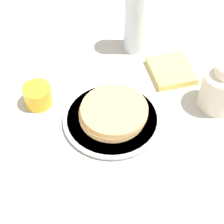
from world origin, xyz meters
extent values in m
plane|color=#BCB7AD|center=(0.00, 0.00, 0.00)|extent=(4.00, 4.00, 0.00)
cylinder|color=silver|center=(0.02, 0.01, 0.01)|extent=(0.23, 0.23, 0.01)
cylinder|color=silver|center=(0.02, 0.01, 0.01)|extent=(0.25, 0.25, 0.01)
cylinder|color=tan|center=(0.02, 0.01, 0.02)|extent=(0.17, 0.17, 0.01)
cylinder|color=#DEAB6B|center=(0.02, 0.00, 0.03)|extent=(0.17, 0.17, 0.02)
cylinder|color=#E5AC68|center=(0.02, 0.00, 0.05)|extent=(0.17, 0.17, 0.01)
cylinder|color=yellow|center=(-0.16, 0.11, 0.03)|extent=(0.07, 0.07, 0.06)
cylinder|color=beige|center=(0.30, 0.00, 0.05)|extent=(0.10, 0.10, 0.11)
cylinder|color=silver|center=(0.15, 0.27, 0.11)|extent=(0.07, 0.07, 0.22)
cube|color=#E5D166|center=(0.22, 0.14, 0.01)|extent=(0.12, 0.13, 0.02)
camera|label=1|loc=(-0.12, -0.58, 0.74)|focal=60.00mm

